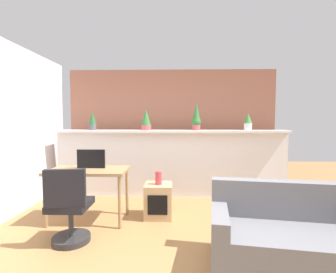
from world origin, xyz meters
TOP-DOWN VIEW (x-y plane):
  - ground_plane at (0.00, 0.00)m, footprint 12.00×12.00m
  - divider_wall at (0.00, 2.00)m, footprint 4.31×0.16m
  - plant_shelf at (0.00, 1.96)m, footprint 4.31×0.36m
  - brick_wall_behind at (0.00, 2.60)m, footprint 4.31×0.10m
  - potted_plant_0 at (-1.49, 1.95)m, footprint 0.14×0.14m
  - potted_plant_1 at (-0.47, 1.96)m, footprint 0.19×0.19m
  - potted_plant_2 at (0.47, 1.97)m, footprint 0.17×0.17m
  - potted_plant_3 at (1.43, 1.98)m, footprint 0.15×0.15m
  - desk at (-1.17, 0.79)m, footprint 1.10×0.60m
  - tv_monitor at (-1.15, 0.87)m, footprint 0.40×0.04m
  - office_chair at (-1.16, 0.11)m, footprint 0.47×0.47m
  - side_cube_shelf at (-0.18, 0.94)m, footprint 0.40×0.41m
  - vase_on_shelf at (-0.17, 0.93)m, footprint 0.10×0.10m
  - couch at (1.21, -0.28)m, footprint 1.66×0.99m

SIDE VIEW (x-z plane):
  - ground_plane at x=0.00m, z-range 0.00..0.00m
  - side_cube_shelf at x=-0.18m, z-range 0.00..0.50m
  - couch at x=1.21m, z-range -0.12..0.68m
  - office_chair at x=-1.16m, z-range -0.07..0.84m
  - vase_on_shelf at x=-0.17m, z-range 0.50..0.69m
  - divider_wall at x=0.00m, z-range 0.00..1.22m
  - desk at x=-1.17m, z-range 0.29..1.04m
  - tv_monitor at x=-1.15m, z-range 0.75..1.02m
  - plant_shelf at x=0.00m, z-range 1.22..1.26m
  - brick_wall_behind at x=0.00m, z-range 0.00..2.50m
  - potted_plant_3 at x=1.43m, z-range 1.26..1.58m
  - potted_plant_0 at x=-1.49m, z-range 1.26..1.62m
  - potted_plant_1 at x=-0.47m, z-range 1.26..1.65m
  - potted_plant_2 at x=0.47m, z-range 1.24..1.75m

